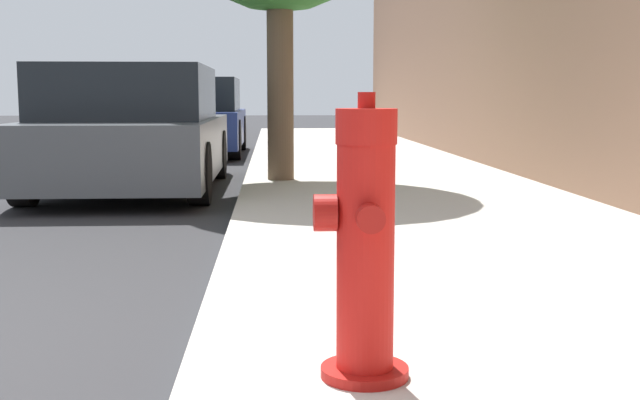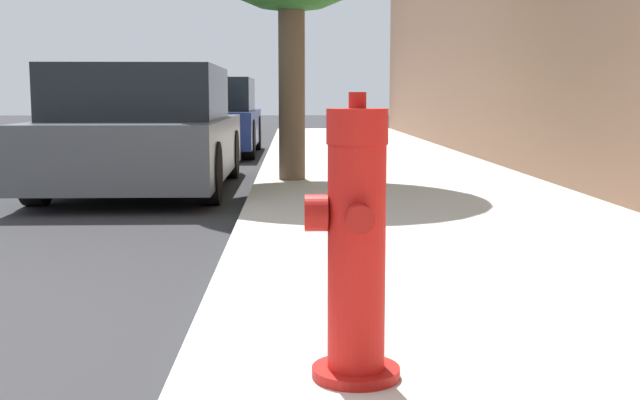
# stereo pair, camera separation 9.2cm
# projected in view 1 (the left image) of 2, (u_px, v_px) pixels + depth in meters

# --- Properties ---
(sidewalk_slab) EXTENTS (3.19, 40.00, 0.11)m
(sidewalk_slab) POSITION_uv_depth(u_px,v_px,m) (603.00, 352.00, 3.10)
(sidewalk_slab) COLOR beige
(sidewalk_slab) RESTS_ON ground_plane
(fire_hydrant) EXTENTS (0.32, 0.31, 0.94)m
(fire_hydrant) POSITION_uv_depth(u_px,v_px,m) (364.00, 248.00, 2.61)
(fire_hydrant) COLOR #A91511
(fire_hydrant) RESTS_ON sidewalk_slab
(parked_car_near) EXTENTS (1.85, 4.04, 1.36)m
(parked_car_near) POSITION_uv_depth(u_px,v_px,m) (133.00, 132.00, 8.74)
(parked_car_near) COLOR #4C5156
(parked_car_near) RESTS_ON ground_plane
(parked_car_mid) EXTENTS (1.80, 3.80, 1.34)m
(parked_car_mid) POSITION_uv_depth(u_px,v_px,m) (192.00, 118.00, 14.09)
(parked_car_mid) COLOR navy
(parked_car_mid) RESTS_ON ground_plane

